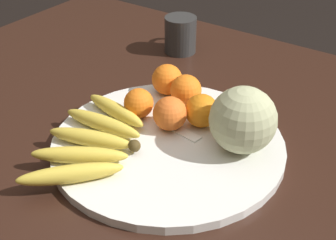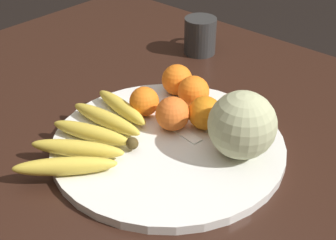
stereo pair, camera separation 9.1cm
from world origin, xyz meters
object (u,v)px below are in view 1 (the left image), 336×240
melon (243,120)px  banana_bunch (92,140)px  orange_back_right (167,79)px  orange_front_left (138,103)px  orange_back_left (202,111)px  kitchen_table (190,172)px  orange_mid_center (186,90)px  ceramic_mug (181,34)px  fruit_bowl (168,144)px  orange_front_right (169,114)px  produce_tag (186,133)px

melon → banana_bunch: 0.29m
orange_back_right → orange_front_left: bearing=-86.7°
orange_back_left → kitchen_table: bearing=-83.4°
melon → orange_back_right: (-0.24, 0.09, -0.03)m
kitchen_table → orange_back_left: (-0.01, 0.05, 0.13)m
orange_mid_center → orange_back_left: 0.09m
orange_mid_center → ceramic_mug: bearing=125.7°
fruit_bowl → melon: melon is taller
orange_back_right → ceramic_mug: bearing=117.1°
orange_back_left → ceramic_mug: size_ratio=0.57×
orange_front_right → orange_mid_center: same height
orange_mid_center → orange_back_left: same height
orange_front_right → ceramic_mug: bearing=120.3°
banana_bunch → produce_tag: banana_bunch is taller
orange_back_right → produce_tag: 0.17m
melon → banana_bunch: size_ratio=0.41×
orange_mid_center → orange_back_left: size_ratio=1.00×
orange_back_right → ceramic_mug: size_ratio=0.58×
fruit_bowl → ceramic_mug: size_ratio=3.82×
melon → produce_tag: bearing=-170.1°
orange_mid_center → banana_bunch: bearing=-104.0°
produce_tag → orange_front_left: bearing=-169.9°
produce_tag → fruit_bowl: bearing=-100.9°
kitchen_table → orange_back_right: orange_back_right is taller
orange_back_left → orange_back_right: same height
fruit_bowl → orange_mid_center: (-0.05, 0.14, 0.04)m
kitchen_table → produce_tag: 0.10m
fruit_bowl → orange_front_right: (-0.02, 0.04, 0.04)m
produce_tag → ceramic_mug: 0.44m
orange_back_right → orange_back_left: bearing=-26.8°
orange_front_left → orange_mid_center: bearing=61.4°
banana_bunch → orange_front_right: size_ratio=4.47×
orange_front_right → orange_back_left: 0.07m
ceramic_mug → orange_front_left: bearing=-70.0°
kitchen_table → orange_front_left: 0.18m
orange_front_right → produce_tag: bearing=10.1°
melon → orange_front_left: melon is taller
orange_front_left → orange_back_right: orange_back_right is taller
produce_tag → ceramic_mug: (-0.25, 0.36, 0.03)m
orange_front_left → orange_back_left: 0.14m
orange_front_left → orange_back_left: orange_back_left is taller
fruit_bowl → orange_back_right: (-0.11, 0.16, 0.04)m
orange_mid_center → orange_back_right: same height
fruit_bowl → orange_back_left: size_ratio=6.66×
ceramic_mug → orange_front_right: bearing=-59.7°
ceramic_mug → orange_back_right: bearing=-62.9°
fruit_bowl → banana_bunch: banana_bunch is taller
melon → orange_mid_center: bearing=156.7°
orange_front_right → produce_tag: size_ratio=0.96×
fruit_bowl → orange_back_right: 0.20m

